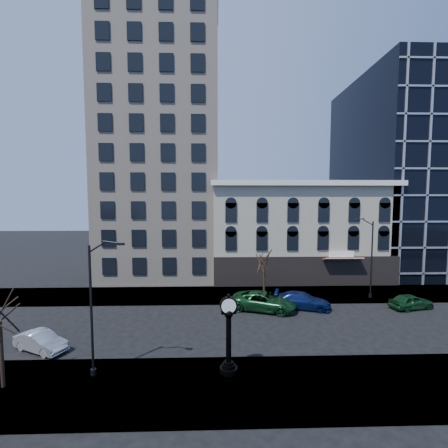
{
  "coord_description": "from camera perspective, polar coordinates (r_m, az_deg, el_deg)",
  "views": [
    {
      "loc": [
        1.21,
        -23.48,
        10.1
      ],
      "look_at": [
        2.0,
        4.0,
        8.0
      ],
      "focal_mm": 24.0,
      "sensor_mm": 36.0,
      "label": 1
    }
  ],
  "objects": [
    {
      "name": "ground",
      "position": [
        25.59,
        -4.46,
        -18.89
      ],
      "size": [
        160.0,
        160.0,
        0.0
      ],
      "primitive_type": "plane",
      "color": "black",
      "rests_on": "ground"
    },
    {
      "name": "sidewalk_far",
      "position": [
        33.06,
        -3.77,
        -13.32
      ],
      "size": [
        160.0,
        6.0,
        0.12
      ],
      "primitive_type": "cube",
      "color": "gray",
      "rests_on": "ground"
    },
    {
      "name": "sidewalk_near",
      "position": [
        18.49,
        -5.85,
        -28.54
      ],
      "size": [
        160.0,
        6.0,
        0.12
      ],
      "primitive_type": "cube",
      "color": "gray",
      "rests_on": "ground"
    },
    {
      "name": "cream_tower",
      "position": [
        43.97,
        -11.68,
        16.38
      ],
      "size": [
        15.9,
        15.4,
        42.5
      ],
      "color": "beige",
      "rests_on": "ground"
    },
    {
      "name": "victorian_row",
      "position": [
        41.03,
        13.62,
        -1.5
      ],
      "size": [
        22.6,
        11.19,
        12.5
      ],
      "color": "#ADA68E",
      "rests_on": "ground"
    },
    {
      "name": "glass_office",
      "position": [
        54.16,
        33.35,
        7.78
      ],
      "size": [
        20.0,
        20.15,
        28.0
      ],
      "color": "black",
      "rests_on": "ground"
    },
    {
      "name": "street_clock",
      "position": [
        18.55,
        0.89,
        -20.72
      ],
      "size": [
        1.06,
        1.06,
        4.68
      ],
      "rotation": [
        0.0,
        0.0,
        0.1
      ],
      "color": "black",
      "rests_on": "sidewalk_near"
    },
    {
      "name": "street_lamp_near",
      "position": [
        18.24,
        -22.67,
        -8.54
      ],
      "size": [
        2.03,
        0.71,
        7.96
      ],
      "rotation": [
        0.0,
        0.0,
        -0.24
      ],
      "color": "black",
      "rests_on": "sidewalk_near"
    },
    {
      "name": "street_lamp_far",
      "position": [
        34.01,
        25.44,
        -2.21
      ],
      "size": [
        2.15,
        0.67,
        8.39
      ],
      "rotation": [
        0.0,
        0.0,
        2.94
      ],
      "color": "black",
      "rests_on": "sidewalk_far"
    },
    {
      "name": "bare_tree_far",
      "position": [
        32.09,
        7.69,
        -6.56
      ],
      "size": [
        3.03,
        3.03,
        5.2
      ],
      "color": "#2E2117",
      "rests_on": "sidewalk_far"
    },
    {
      "name": "car_near_b",
      "position": [
        24.98,
        -31.51,
        -18.54
      ],
      "size": [
        4.1,
        2.86,
        1.28
      ],
      "primitive_type": "imported",
      "rotation": [
        0.0,
        0.0,
        1.14
      ],
      "color": "#A5A8AD",
      "rests_on": "ground"
    },
    {
      "name": "car_far_a",
      "position": [
        28.92,
        7.56,
        -14.36
      ],
      "size": [
        6.58,
        4.54,
        1.67
      ],
      "primitive_type": "imported",
      "rotation": [
        0.0,
        0.0,
        1.25
      ],
      "color": "#143F1E",
      "rests_on": "ground"
    },
    {
      "name": "car_far_b",
      "position": [
        30.07,
        14.69,
        -13.89
      ],
      "size": [
        5.57,
        3.51,
        1.5
      ],
      "primitive_type": "imported",
      "rotation": [
        0.0,
        0.0,
        1.28
      ],
      "color": "#0C194C",
      "rests_on": "ground"
    },
    {
      "name": "car_far_c",
      "position": [
        33.93,
        32.03,
        -12.4
      ],
      "size": [
        4.35,
        2.48,
        1.39
      ],
      "primitive_type": "imported",
      "rotation": [
        0.0,
        0.0,
        1.79
      ],
      "color": "#143F1E",
      "rests_on": "ground"
    }
  ]
}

